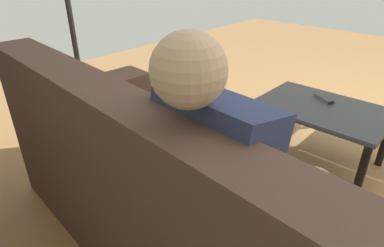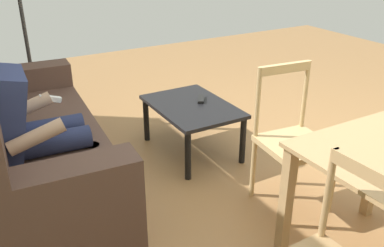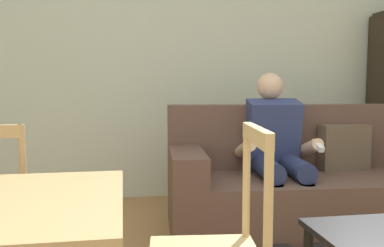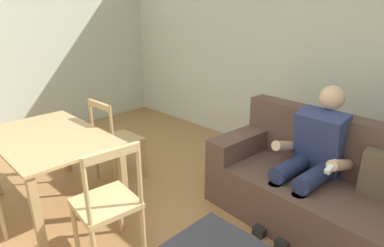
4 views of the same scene
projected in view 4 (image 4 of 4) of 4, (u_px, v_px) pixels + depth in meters
wall_back at (312, 49)px, 3.61m from camera, size 6.61×0.12×2.77m
couch at (340, 197)px, 2.57m from camera, size 2.24×1.00×0.95m
person_lounging at (312, 156)px, 2.67m from camera, size 0.61×0.89×1.21m
dining_table at (50, 147)px, 2.86m from camera, size 1.31×0.85×0.73m
dining_chair_near_wall at (116, 141)px, 3.38m from camera, size 0.43×0.43×0.93m
dining_chair_facing_couch at (107, 204)px, 2.26m from camera, size 0.46×0.46×0.97m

